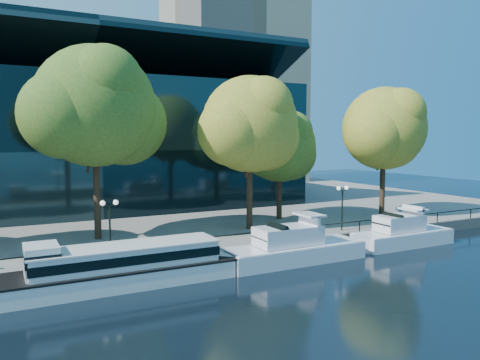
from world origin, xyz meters
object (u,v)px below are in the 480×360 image
tree_5 (386,130)px  lamp_2 (342,198)px  cruiser_near (289,248)px  cruiser_far (399,234)px  tour_boat (112,266)px  tree_2 (97,109)px  tree_3 (252,126)px  tree_4 (281,147)px  lamp_1 (110,215)px

tree_5 → lamp_2: tree_5 is taller
cruiser_near → cruiser_far: 11.45m
tour_boat → tree_5: tree_5 is taller
tree_2 → tree_3: tree_2 is taller
cruiser_near → tree_4: size_ratio=1.10×
tree_5 → lamp_2: bearing=-155.1°
cruiser_far → tree_5: size_ratio=0.77×
tree_2 → tree_5: (29.31, -2.13, -1.54)m
tree_4 → tree_5: size_ratio=0.82×
cruiser_far → tree_2: size_ratio=0.67×
tour_boat → tree_5: (30.54, 7.89, 8.81)m
tree_2 → tree_3: (13.19, -1.95, -1.30)m
tour_boat → lamp_2: size_ratio=4.08×
tour_boat → tree_4: bearing=29.9°
lamp_2 → tree_4: bearing=102.4°
tour_boat → lamp_2: bearing=9.6°
lamp_2 → tree_5: bearing=24.9°
tree_4 → tree_5: 11.55m
cruiser_far → lamp_2: lamp_2 is taller
tree_3 → tree_5: bearing=-0.6°
lamp_1 → lamp_2: bearing=0.0°
tour_boat → tree_4: size_ratio=1.46×
tree_5 → lamp_2: 11.88m
tree_3 → lamp_2: (6.89, -4.45, -6.39)m
cruiser_near → tree_4: bearing=60.3°
tree_2 → lamp_1: bearing=-95.1°
tour_boat → lamp_2: lamp_2 is taller
tree_4 → lamp_2: 8.99m
tree_2 → cruiser_near: bearing=-41.3°
cruiser_far → tree_4: size_ratio=0.94×
cruiser_far → tree_3: 15.98m
lamp_1 → cruiser_near: bearing=-17.7°
cruiser_near → cruiser_far: (11.45, 0.11, -0.02)m
tree_2 → tree_4: tree_2 is taller
lamp_1 → lamp_2: same height
cruiser_near → lamp_1: bearing=162.3°
cruiser_far → tree_3: (-10.04, 8.27, 9.28)m
cruiser_near → cruiser_far: cruiser_near is taller
tree_4 → tree_5: (10.91, -3.38, 1.76)m
tree_5 → lamp_1: tree_5 is taller
lamp_1 → lamp_2: 20.65m
tree_5 → lamp_2: (-9.22, -4.28, -6.15)m
tour_boat → tree_4: 23.71m
cruiser_near → lamp_2: lamp_2 is taller
tree_2 → tree_4: size_ratio=1.41×
cruiser_far → tree_2: bearing=156.2°
tree_3 → cruiser_far: bearing=-39.5°
tree_2 → tree_4: bearing=3.9°
tree_4 → tree_5: tree_5 is taller
cruiser_far → tree_4: 14.43m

